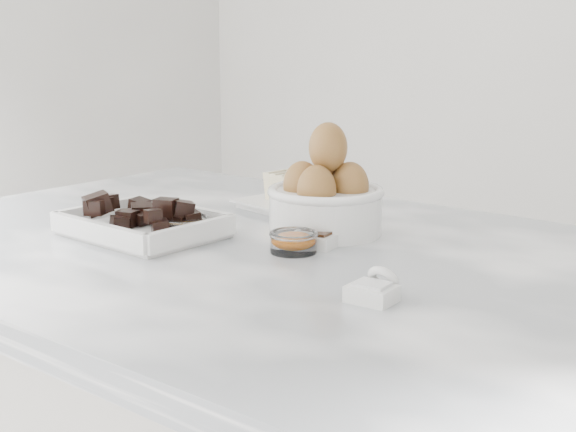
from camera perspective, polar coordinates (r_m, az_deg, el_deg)
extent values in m
cube|color=white|center=(1.13, -1.75, -3.08)|extent=(1.20, 0.80, 0.04)
cube|color=white|center=(1.20, -10.27, -1.10)|extent=(0.22, 0.17, 0.01)
cube|color=white|center=(1.37, 0.17, 0.76)|extent=(0.15, 0.15, 0.01)
cube|color=white|center=(1.37, 0.17, 1.05)|extent=(0.17, 0.17, 0.00)
cylinder|color=white|center=(1.18, 3.57, -0.10)|extent=(0.09, 0.09, 0.05)
cylinder|color=white|center=(1.18, 3.58, 0.92)|extent=(0.07, 0.07, 0.01)
cylinder|color=white|center=(1.19, 2.68, 0.31)|extent=(0.17, 0.17, 0.07)
torus|color=white|center=(1.18, 2.70, 1.76)|extent=(0.17, 0.17, 0.01)
ellipsoid|color=olive|center=(1.17, 4.25, 1.96)|extent=(0.06, 0.06, 0.07)
ellipsoid|color=olive|center=(1.20, 1.25, 2.28)|extent=(0.06, 0.06, 0.07)
ellipsoid|color=olive|center=(1.21, 3.83, 2.33)|extent=(0.06, 0.06, 0.07)
ellipsoid|color=olive|center=(1.16, 1.44, 1.91)|extent=(0.06, 0.06, 0.07)
ellipsoid|color=olive|center=(1.17, 2.87, 4.88)|extent=(0.06, 0.06, 0.07)
cylinder|color=white|center=(1.16, -7.35, -0.95)|extent=(0.07, 0.07, 0.03)
torus|color=white|center=(1.16, -7.36, -0.28)|extent=(0.08, 0.08, 0.01)
cylinder|color=#C6700D|center=(1.16, -7.34, -1.19)|extent=(0.06, 0.06, 0.01)
cylinder|color=white|center=(1.09, 0.39, -1.92)|extent=(0.06, 0.06, 0.03)
torus|color=white|center=(1.08, 0.39, -1.29)|extent=(0.07, 0.07, 0.01)
ellipsoid|color=orange|center=(1.09, 0.39, -1.88)|extent=(0.04, 0.04, 0.02)
cube|color=white|center=(1.11, 2.09, -1.77)|extent=(0.06, 0.05, 0.02)
cube|color=black|center=(1.11, 2.09, -1.21)|extent=(0.04, 0.03, 0.00)
torus|color=white|center=(1.13, 2.72, -0.94)|extent=(0.04, 0.04, 0.04)
cube|color=white|center=(0.89, 5.97, -5.52)|extent=(0.05, 0.05, 0.02)
cube|color=white|center=(0.89, 5.99, -4.83)|extent=(0.04, 0.03, 0.00)
torus|color=white|center=(0.91, 6.78, -4.43)|extent=(0.04, 0.03, 0.04)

